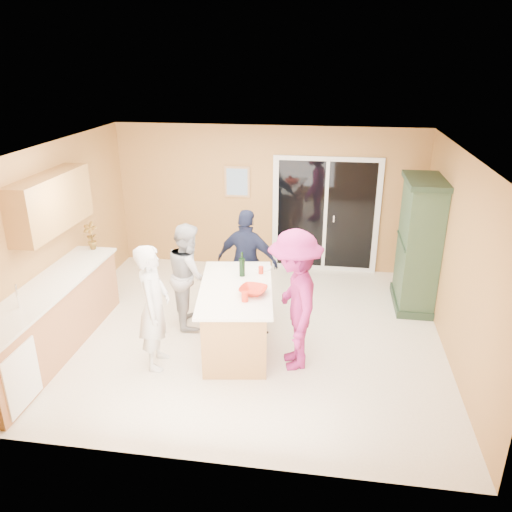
# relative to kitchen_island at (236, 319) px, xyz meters

# --- Properties ---
(floor) EXTENTS (5.50, 5.50, 0.00)m
(floor) POSITION_rel_kitchen_island_xyz_m (0.04, 0.39, -0.42)
(floor) COLOR white
(floor) RESTS_ON ground
(ceiling) EXTENTS (5.50, 5.00, 0.10)m
(ceiling) POSITION_rel_kitchen_island_xyz_m (0.04, 0.39, 2.18)
(ceiling) COLOR silver
(ceiling) RESTS_ON wall_back
(wall_back) EXTENTS (5.50, 0.10, 2.60)m
(wall_back) POSITION_rel_kitchen_island_xyz_m (0.04, 2.89, 0.88)
(wall_back) COLOR tan
(wall_back) RESTS_ON ground
(wall_front) EXTENTS (5.50, 0.10, 2.60)m
(wall_front) POSITION_rel_kitchen_island_xyz_m (0.04, -2.11, 0.88)
(wall_front) COLOR tan
(wall_front) RESTS_ON ground
(wall_left) EXTENTS (0.10, 5.00, 2.60)m
(wall_left) POSITION_rel_kitchen_island_xyz_m (-2.71, 0.39, 0.88)
(wall_left) COLOR tan
(wall_left) RESTS_ON ground
(wall_right) EXTENTS (0.10, 5.00, 2.60)m
(wall_right) POSITION_rel_kitchen_island_xyz_m (2.79, 0.39, 0.88)
(wall_right) COLOR tan
(wall_right) RESTS_ON ground
(left_cabinet_run) EXTENTS (0.65, 3.05, 1.24)m
(left_cabinet_run) POSITION_rel_kitchen_island_xyz_m (-2.41, -0.66, 0.04)
(left_cabinet_run) COLOR #A86A41
(left_cabinet_run) RESTS_ON floor
(upper_cabinets) EXTENTS (0.35, 1.60, 0.75)m
(upper_cabinets) POSITION_rel_kitchen_island_xyz_m (-2.53, 0.19, 1.45)
(upper_cabinets) COLOR #A86A41
(upper_cabinets) RESTS_ON wall_left
(sliding_door) EXTENTS (1.90, 0.07, 2.10)m
(sliding_door) POSITION_rel_kitchen_island_xyz_m (1.09, 2.86, 0.63)
(sliding_door) COLOR silver
(sliding_door) RESTS_ON floor
(framed_picture) EXTENTS (0.46, 0.04, 0.56)m
(framed_picture) POSITION_rel_kitchen_island_xyz_m (-0.51, 2.87, 1.18)
(framed_picture) COLOR #A97D54
(framed_picture) RESTS_ON wall_back
(kitchen_island) EXTENTS (1.17, 1.83, 0.90)m
(kitchen_island) POSITION_rel_kitchen_island_xyz_m (0.00, 0.00, 0.00)
(kitchen_island) COLOR #A86A41
(kitchen_island) RESTS_ON floor
(green_hutch) EXTENTS (0.59, 1.12, 2.05)m
(green_hutch) POSITION_rel_kitchen_island_xyz_m (2.53, 1.65, 0.57)
(green_hutch) COLOR #1F3222
(green_hutch) RESTS_ON floor
(woman_white) EXTENTS (0.45, 0.63, 1.63)m
(woman_white) POSITION_rel_kitchen_island_xyz_m (-0.93, -0.55, 0.39)
(woman_white) COLOR silver
(woman_white) RESTS_ON floor
(woman_grey) EXTENTS (0.82, 0.91, 1.54)m
(woman_grey) POSITION_rel_kitchen_island_xyz_m (-0.80, 0.57, 0.34)
(woman_grey) COLOR #A9A8AB
(woman_grey) RESTS_ON floor
(woman_navy) EXTENTS (1.01, 0.58, 1.63)m
(woman_navy) POSITION_rel_kitchen_island_xyz_m (-0.03, 1.06, 0.39)
(woman_navy) COLOR #181C36
(woman_navy) RESTS_ON floor
(woman_magenta) EXTENTS (0.92, 1.29, 1.81)m
(woman_magenta) POSITION_rel_kitchen_island_xyz_m (0.79, -0.29, 0.48)
(woman_magenta) COLOR #962060
(woman_magenta) RESTS_ON floor
(serving_bowl) EXTENTS (0.40, 0.40, 0.08)m
(serving_bowl) POSITION_rel_kitchen_island_xyz_m (0.25, -0.16, 0.52)
(serving_bowl) COLOR red
(serving_bowl) RESTS_ON kitchen_island
(tulip_vase) EXTENTS (0.23, 0.16, 0.43)m
(tulip_vase) POSITION_rel_kitchen_island_xyz_m (-2.41, 0.92, 0.73)
(tulip_vase) COLOR #AD3111
(tulip_vase) RESTS_ON left_cabinet_run
(tumbler_near) EXTENTS (0.08, 0.08, 0.10)m
(tumbler_near) POSITION_rel_kitchen_island_xyz_m (0.26, 0.48, 0.53)
(tumbler_near) COLOR red
(tumbler_near) RESTS_ON kitchen_island
(tumbler_far) EXTENTS (0.11, 0.11, 0.12)m
(tumbler_far) POSITION_rel_kitchen_island_xyz_m (0.19, -0.39, 0.54)
(tumbler_far) COLOR red
(tumbler_far) RESTS_ON kitchen_island
(wine_bottle) EXTENTS (0.08, 0.08, 0.34)m
(wine_bottle) POSITION_rel_kitchen_island_xyz_m (0.02, 0.36, 0.61)
(wine_bottle) COLOR black
(wine_bottle) RESTS_ON kitchen_island
(white_plate) EXTENTS (0.25, 0.25, 0.02)m
(white_plate) POSITION_rel_kitchen_island_xyz_m (0.26, 0.65, 0.49)
(white_plate) COLOR silver
(white_plate) RESTS_ON kitchen_island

